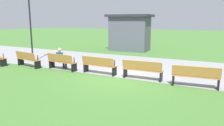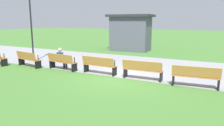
# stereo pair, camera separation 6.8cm
# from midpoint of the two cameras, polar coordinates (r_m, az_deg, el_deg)

# --- Properties ---
(ground_plane) EXTENTS (120.00, 120.00, 0.00)m
(ground_plane) POSITION_cam_midpoint_polar(r_m,az_deg,el_deg) (10.42, 2.40, -3.53)
(ground_plane) COLOR #477A33
(path_paving) EXTENTS (39.31, 6.25, 0.01)m
(path_paving) POSITION_cam_midpoint_polar(r_m,az_deg,el_deg) (13.00, 7.87, -0.69)
(path_paving) COLOR #939399
(path_paving) RESTS_ON ground
(bench_3) EXTENTS (1.87, 0.75, 0.89)m
(bench_3) POSITION_cam_midpoint_polar(r_m,az_deg,el_deg) (13.36, -21.16, 1.05)
(bench_3) COLOR #B27538
(bench_3) RESTS_ON ground
(bench_4) EXTENTS (1.85, 0.64, 0.89)m
(bench_4) POSITION_cam_midpoint_polar(r_m,az_deg,el_deg) (11.97, -12.99, 0.43)
(bench_4) COLOR #B27538
(bench_4) RESTS_ON ground
(bench_5) EXTENTS (1.83, 0.53, 0.89)m
(bench_5) POSITION_cam_midpoint_polar(r_m,az_deg,el_deg) (10.76, -3.27, -0.47)
(bench_5) COLOR #B27538
(bench_5) RESTS_ON ground
(bench_6) EXTENTS (1.83, 0.53, 0.89)m
(bench_6) POSITION_cam_midpoint_polar(r_m,az_deg,el_deg) (9.80, 8.22, -1.71)
(bench_6) COLOR #B27538
(bench_6) RESTS_ON ground
(bench_7) EXTENTS (1.85, 0.64, 0.89)m
(bench_7) POSITION_cam_midpoint_polar(r_m,az_deg,el_deg) (9.17, 21.42, -3.25)
(bench_7) COLOR #B27538
(bench_7) RESTS_ON ground
(person_seated) EXTENTS (0.36, 0.54, 1.20)m
(person_seated) POSITION_cam_midpoint_polar(r_m,az_deg,el_deg) (12.17, -13.09, 1.36)
(person_seated) COLOR navy
(person_seated) RESTS_ON ground
(lamp_post) EXTENTS (0.32, 0.32, 4.27)m
(lamp_post) POSITION_cam_midpoint_polar(r_m,az_deg,el_deg) (14.94, -20.61, 11.58)
(lamp_post) COLOR black
(lamp_post) RESTS_ON ground
(kiosk) EXTENTS (3.96, 2.75, 3.19)m
(kiosk) POSITION_cam_midpoint_polar(r_m,az_deg,el_deg) (19.49, 5.05, 8.07)
(kiosk) COLOR #4C515B
(kiosk) RESTS_ON ground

